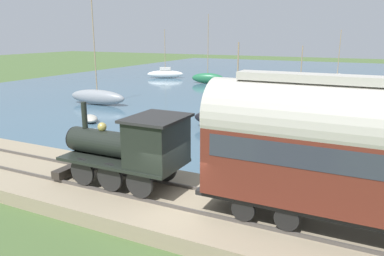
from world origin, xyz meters
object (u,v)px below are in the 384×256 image
(steam_locomotive, at_px, (134,146))
(sailboat_black, at_px, (236,120))
(sailboat_navy, at_px, (299,99))
(sailboat_green, at_px, (208,78))
(rowboat_far_out, at_px, (84,133))
(rowboat_off_pier, at_px, (90,119))
(sailboat_red, at_px, (337,81))
(sailboat_gray, at_px, (97,97))
(sailboat_white, at_px, (165,74))

(steam_locomotive, bearing_deg, sailboat_black, 1.40)
(sailboat_navy, xyz_separation_m, sailboat_green, (10.80, 14.03, 0.10))
(rowboat_far_out, bearing_deg, sailboat_black, -107.74)
(sailboat_black, xyz_separation_m, rowboat_far_out, (-5.90, 8.28, -0.48))
(steam_locomotive, height_order, rowboat_off_pier, steam_locomotive)
(rowboat_far_out, bearing_deg, steam_locomotive, 179.15)
(steam_locomotive, relative_size, sailboat_green, 0.61)
(sailboat_red, relative_size, rowboat_off_pier, 3.17)
(sailboat_red, bearing_deg, sailboat_gray, 108.62)
(sailboat_gray, bearing_deg, sailboat_green, -12.47)
(sailboat_red, relative_size, sailboat_navy, 1.16)
(sailboat_navy, bearing_deg, steam_locomotive, 151.35)
(sailboat_white, xyz_separation_m, sailboat_green, (-2.93, -8.25, 0.09))
(sailboat_black, distance_m, sailboat_green, 25.01)
(sailboat_black, xyz_separation_m, rowboat_off_pier, (-2.63, 10.66, -0.45))
(sailboat_green, height_order, rowboat_far_out, sailboat_green)
(sailboat_gray, height_order, sailboat_green, sailboat_gray)
(sailboat_red, relative_size, rowboat_far_out, 3.16)
(sailboat_gray, height_order, rowboat_off_pier, sailboat_gray)
(sailboat_gray, distance_m, sailboat_white, 22.30)
(sailboat_green, relative_size, rowboat_off_pier, 4.08)
(sailboat_gray, relative_size, sailboat_white, 1.38)
(sailboat_navy, height_order, sailboat_green, sailboat_green)
(sailboat_white, distance_m, sailboat_green, 8.76)
(steam_locomotive, height_order, sailboat_green, sailboat_green)
(sailboat_gray, distance_m, sailboat_red, 29.65)
(sailboat_navy, bearing_deg, rowboat_far_out, 124.41)
(sailboat_black, height_order, sailboat_red, sailboat_red)
(sailboat_red, xyz_separation_m, rowboat_far_out, (-32.12, 12.15, -0.41))
(sailboat_red, distance_m, rowboat_off_pier, 32.31)
(steam_locomotive, bearing_deg, sailboat_white, 28.68)
(sailboat_gray, xyz_separation_m, sailboat_white, (21.66, 5.30, -0.10))
(sailboat_white, height_order, rowboat_off_pier, sailboat_white)
(sailboat_white, bearing_deg, rowboat_far_out, 174.37)
(sailboat_gray, distance_m, rowboat_far_out, 11.29)
(sailboat_green, bearing_deg, sailboat_navy, -139.11)
(rowboat_far_out, bearing_deg, rowboat_off_pier, -17.07)
(sailboat_black, relative_size, sailboat_red, 0.89)
(sailboat_white, height_order, sailboat_green, sailboat_green)
(steam_locomotive, relative_size, sailboat_gray, 0.56)
(sailboat_gray, xyz_separation_m, sailboat_black, (-3.26, -14.87, -0.03))
(steam_locomotive, bearing_deg, sailboat_navy, -4.36)
(sailboat_red, height_order, sailboat_green, sailboat_green)
(sailboat_white, bearing_deg, sailboat_red, -113.63)
(sailboat_navy, relative_size, rowboat_off_pier, 2.73)
(sailboat_gray, height_order, rowboat_far_out, sailboat_gray)
(sailboat_black, height_order, rowboat_off_pier, sailboat_black)
(sailboat_red, xyz_separation_m, rowboat_off_pier, (-28.85, 14.54, -0.38))
(rowboat_far_out, xyz_separation_m, rowboat_off_pier, (3.27, 2.39, 0.03))
(steam_locomotive, xyz_separation_m, sailboat_white, (37.44, 20.47, -1.66))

